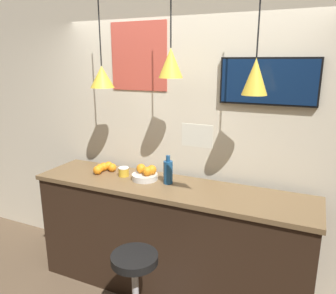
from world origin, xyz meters
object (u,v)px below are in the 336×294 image
mounted_tv (268,82)px  bar_stool (135,290)px  fruit_bowl (146,174)px  juice_bottle (168,172)px  spread_jar (124,172)px

mounted_tv → bar_stool: bearing=-124.8°
fruit_bowl → mounted_tv: 1.33m
bar_stool → mounted_tv: 1.93m
bar_stool → juice_bottle: (-0.05, 0.71, 0.70)m
fruit_bowl → bar_stool: bearing=-68.5°
bar_stool → juice_bottle: juice_bottle is taller
spread_jar → mounted_tv: bearing=14.0°
spread_jar → mounted_tv: mounted_tv is taller
bar_stool → mounted_tv: bearing=55.2°
bar_stool → juice_bottle: bearing=94.4°
juice_bottle → bar_stool: bearing=-85.6°
juice_bottle → fruit_bowl: bearing=179.6°
fruit_bowl → mounted_tv: size_ratio=0.30×
fruit_bowl → juice_bottle: (0.23, -0.00, 0.05)m
juice_bottle → spread_jar: juice_bottle is taller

